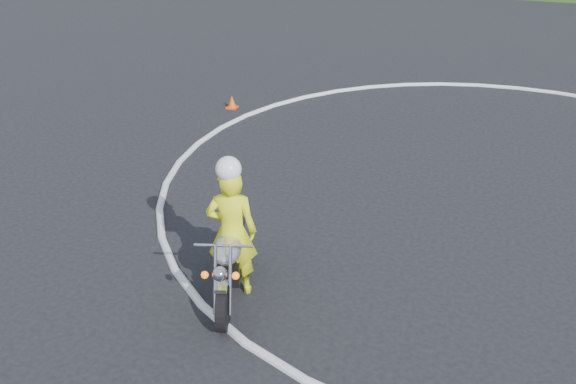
% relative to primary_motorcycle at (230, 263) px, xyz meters
% --- Properties ---
extents(ground, '(120.00, 120.00, 0.00)m').
position_rel_primary_motorcycle_xyz_m(ground, '(3.27, 1.51, -0.51)').
color(ground, black).
rests_on(ground, ground).
extents(primary_motorcycle, '(0.81, 1.95, 1.05)m').
position_rel_primary_motorcycle_xyz_m(primary_motorcycle, '(0.00, 0.00, 0.00)').
color(primary_motorcycle, black).
rests_on(primary_motorcycle, ground).
extents(rider_primary_grp, '(0.74, 0.59, 1.95)m').
position_rel_primary_motorcycle_xyz_m(rider_primary_grp, '(-0.01, 0.13, 0.43)').
color(rider_primary_grp, '#F2F91A').
rests_on(rider_primary_grp, ground).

